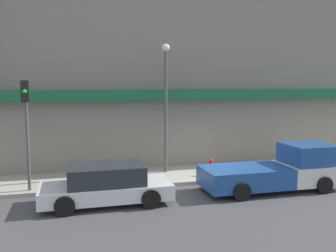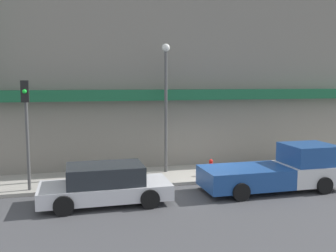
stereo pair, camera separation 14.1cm
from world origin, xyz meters
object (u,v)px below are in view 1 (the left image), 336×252
(parked_car, at_px, (106,185))
(fire_hydrant, at_px, (211,167))
(pickup_truck, at_px, (280,170))
(street_lamp, at_px, (166,93))
(traffic_light, at_px, (26,116))

(parked_car, bearing_deg, fire_hydrant, 26.10)
(pickup_truck, xyz_separation_m, parked_car, (-6.84, 0.00, -0.09))
(pickup_truck, bearing_deg, fire_hydrant, 130.07)
(pickup_truck, relative_size, street_lamp, 0.96)
(pickup_truck, height_order, parked_car, pickup_truck)
(street_lamp, height_order, traffic_light, street_lamp)
(parked_car, xyz_separation_m, fire_hydrant, (4.81, 2.29, -0.17))
(parked_car, height_order, street_lamp, street_lamp)
(street_lamp, bearing_deg, pickup_truck, -42.23)
(pickup_truck, xyz_separation_m, traffic_light, (-9.55, 1.79, 2.21))
(parked_car, relative_size, fire_hydrant, 6.27)
(parked_car, distance_m, traffic_light, 3.98)
(pickup_truck, bearing_deg, street_lamp, 136.37)
(pickup_truck, xyz_separation_m, street_lamp, (-3.78, 3.44, 2.97))
(pickup_truck, relative_size, parked_car, 1.23)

